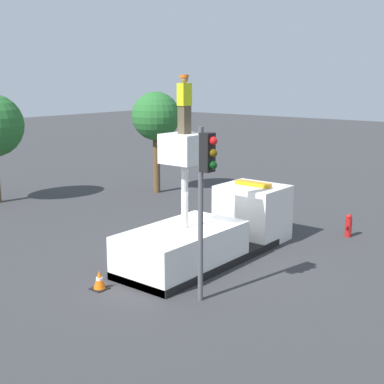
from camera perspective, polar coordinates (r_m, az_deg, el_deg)
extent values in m
plane|color=#38383A|center=(17.85, 0.98, -7.35)|extent=(120.00, 120.00, 0.00)
cube|color=black|center=(17.81, 0.98, -6.98)|extent=(6.18, 2.36, 0.24)
cube|color=white|center=(16.90, -1.09, -6.10)|extent=(4.20, 2.30, 1.33)
cube|color=white|center=(19.98, 6.46, -2.21)|extent=(1.99, 2.30, 2.05)
cube|color=black|center=(20.71, 7.98, -0.57)|extent=(0.03, 1.96, 0.82)
cube|color=orange|center=(19.73, 6.54, 0.87)|extent=(0.36, 1.38, 0.14)
cylinder|color=silver|center=(16.55, -0.79, -0.24)|extent=(0.22, 0.22, 2.15)
cube|color=white|center=(16.31, -0.80, 4.67)|extent=(1.17, 1.17, 0.90)
cube|color=brown|center=(16.22, -0.81, 7.71)|extent=(0.34, 0.26, 0.84)
cube|color=#D1E519|center=(16.17, -0.82, 10.36)|extent=(0.40, 0.26, 0.66)
sphere|color=#9E704C|center=(16.17, -0.82, 11.94)|extent=(0.23, 0.23, 0.23)
cylinder|color=orange|center=(16.17, -0.82, 12.25)|extent=(0.26, 0.26, 0.09)
cylinder|color=#515156|center=(14.12, 0.92, -2.60)|extent=(0.14, 0.14, 4.73)
cube|color=black|center=(13.65, 1.64, 4.24)|extent=(0.34, 0.28, 1.00)
sphere|color=red|center=(13.50, 2.27, 5.47)|extent=(0.22, 0.22, 0.22)
sphere|color=#503C07|center=(13.54, 2.26, 4.17)|extent=(0.22, 0.22, 0.22)
sphere|color=#083710|center=(13.59, 2.25, 2.87)|extent=(0.22, 0.22, 0.22)
cylinder|color=red|center=(21.20, 16.33, -3.65)|extent=(0.24, 0.24, 0.73)
sphere|color=red|center=(21.09, 16.40, -2.54)|extent=(0.21, 0.21, 0.21)
cylinder|color=red|center=(21.02, 16.15, -3.57)|extent=(0.12, 0.10, 0.10)
cylinder|color=red|center=(21.35, 16.54, -3.35)|extent=(0.12, 0.10, 0.10)
cube|color=black|center=(15.82, -9.81, -10.10)|extent=(0.45, 0.45, 0.03)
cone|color=orange|center=(15.72, -9.85, -9.19)|extent=(0.37, 0.37, 0.57)
cylinder|color=white|center=(15.71, -9.85, -9.10)|extent=(0.19, 0.19, 0.08)
cylinder|color=brown|center=(28.02, -3.80, 3.11)|extent=(0.36, 0.36, 3.13)
sphere|color=#286B2D|center=(27.74, -3.87, 8.09)|extent=(2.48, 2.48, 2.48)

